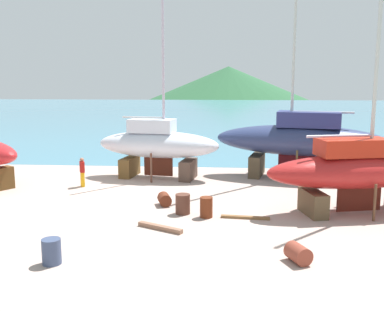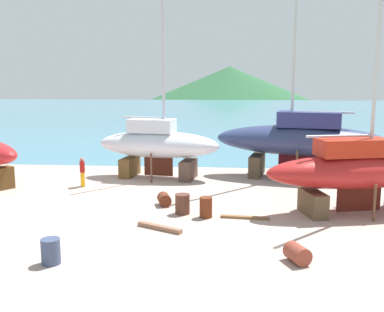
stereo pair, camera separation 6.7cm
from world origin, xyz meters
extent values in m
plane|color=#B29B8E|center=(0.00, -3.15, 0.00)|extent=(44.14, 44.14, 0.00)
cube|color=teal|center=(0.00, 58.47, 0.00)|extent=(173.87, 101.17, 0.01)
cone|color=#295935|center=(7.10, 182.69, 0.00)|extent=(111.80, 111.80, 23.11)
cube|color=brown|center=(3.96, 4.17, 0.58)|extent=(1.01, 2.10, 1.17)
cube|color=brown|center=(0.24, 4.76, 0.58)|extent=(1.01, 2.10, 1.17)
cylinder|color=brown|center=(2.31, 5.83, 0.87)|extent=(0.12, 0.12, 1.73)
cylinder|color=brown|center=(1.88, 3.09, 0.87)|extent=(0.12, 0.12, 1.73)
ellipsoid|color=silver|center=(2.10, 4.46, 2.06)|extent=(7.83, 3.67, 1.61)
cube|color=#562215|center=(2.10, 4.46, 0.68)|extent=(1.80, 0.36, 1.13)
cube|color=silver|center=(1.73, 4.52, 3.19)|extent=(2.91, 1.92, 0.81)
cylinder|color=silver|center=(2.47, 4.40, 7.21)|extent=(0.16, 0.16, 8.85)
cylinder|color=silver|center=(1.17, 4.61, 3.68)|extent=(2.62, 0.52, 0.11)
cube|color=brown|center=(10.11, -2.66, 0.54)|extent=(1.11, 1.99, 1.08)
cylinder|color=brown|center=(11.94, -0.91, 0.81)|extent=(0.12, 0.12, 1.62)
cylinder|color=brown|center=(12.53, -3.43, 0.81)|extent=(0.12, 0.12, 1.62)
ellipsoid|color=#B1201F|center=(12.23, -2.17, 1.93)|extent=(9.03, 4.26, 1.54)
cube|color=#541B11|center=(12.23, -2.17, 0.62)|extent=(2.06, 0.55, 1.08)
cube|color=red|center=(11.81, -2.27, 3.01)|extent=(3.38, 2.08, 0.77)
cylinder|color=silver|center=(12.66, -2.07, 7.51)|extent=(0.17, 0.17, 9.79)
cylinder|color=silver|center=(11.17, -2.42, 3.52)|extent=(3.00, 0.81, 0.12)
cylinder|color=#482E2B|center=(-7.01, 2.53, 0.86)|extent=(0.12, 0.12, 1.73)
cube|color=#4A3F2D|center=(8.16, 5.54, 0.66)|extent=(1.20, 2.50, 1.32)
cube|color=#4F411B|center=(13.12, 4.44, 0.66)|extent=(1.20, 2.50, 1.32)
cylinder|color=#493F25|center=(10.28, 3.38, 0.98)|extent=(0.12, 0.12, 1.96)
cylinder|color=#443522|center=(11.00, 6.61, 0.98)|extent=(0.12, 0.12, 1.96)
ellipsoid|color=navy|center=(10.64, 4.99, 2.32)|extent=(10.57, 5.13, 1.83)
cube|color=#4F0F16|center=(10.64, 4.99, 0.77)|extent=(2.40, 0.61, 1.28)
cube|color=navy|center=(11.14, 4.88, 3.61)|extent=(3.96, 2.55, 0.92)
cylinder|color=#B6BCC9|center=(11.88, 4.72, 4.05)|extent=(3.50, 0.89, 0.13)
cube|color=orange|center=(-1.81, 1.80, 0.41)|extent=(0.32, 0.39, 0.83)
cube|color=maroon|center=(-1.81, 1.80, 1.13)|extent=(0.40, 0.50, 0.60)
sphere|color=#9A614A|center=(-1.81, 1.80, 1.54)|extent=(0.22, 0.22, 0.22)
cylinder|color=#632712|center=(5.38, -3.42, 0.45)|extent=(0.74, 0.74, 0.90)
cylinder|color=#5F2817|center=(3.30, -1.66, 0.29)|extent=(0.80, 0.95, 0.59)
cylinder|color=#532E22|center=(4.31, -2.96, 0.45)|extent=(0.92, 0.92, 0.90)
cylinder|color=#3A4767|center=(0.56, -8.84, 0.42)|extent=(0.86, 0.86, 0.85)
cylinder|color=brown|center=(8.62, -8.13, 0.31)|extent=(0.90, 1.02, 0.61)
cube|color=brown|center=(7.09, -3.48, 0.05)|extent=(2.12, 0.41, 0.11)
cube|color=#8B614B|center=(3.60, -5.21, 0.09)|extent=(1.94, 1.16, 0.18)
camera|label=1|loc=(6.19, -22.44, 5.98)|focal=42.23mm
camera|label=2|loc=(6.26, -22.44, 5.98)|focal=42.23mm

